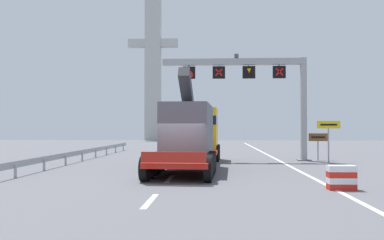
# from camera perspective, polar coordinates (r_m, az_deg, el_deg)

# --- Properties ---
(ground) EXTENTS (112.00, 112.00, 0.00)m
(ground) POSITION_cam_1_polar(r_m,az_deg,el_deg) (19.06, -2.11, -8.00)
(ground) COLOR #5B5B60
(lane_markings) EXTENTS (0.20, 53.63, 0.01)m
(lane_markings) POSITION_cam_1_polar(r_m,az_deg,el_deg) (38.47, 0.12, -4.47)
(lane_markings) COLOR silver
(lane_markings) RESTS_ON ground
(edge_line_right) EXTENTS (0.20, 63.00, 0.01)m
(edge_line_right) POSITION_cam_1_polar(r_m,az_deg,el_deg) (31.24, 11.40, -5.25)
(edge_line_right) COLOR silver
(edge_line_right) RESTS_ON ground
(overhead_lane_gantry) EXTENTS (10.34, 0.90, 7.49)m
(overhead_lane_gantry) POSITION_cam_1_polar(r_m,az_deg,el_deg) (29.52, 8.70, 5.62)
(overhead_lane_gantry) COLOR #9EA0A5
(overhead_lane_gantry) RESTS_ON ground
(heavy_haul_truck_red) EXTENTS (3.57, 14.15, 5.30)m
(heavy_haul_truck_red) POSITION_cam_1_polar(r_m,az_deg,el_deg) (24.84, 0.13, -1.78)
(heavy_haul_truck_red) COLOR red
(heavy_haul_truck_red) RESTS_ON ground
(exit_sign_yellow) EXTENTS (1.51, 0.15, 2.74)m
(exit_sign_yellow) POSITION_cam_1_polar(r_m,az_deg,el_deg) (28.73, 18.34, -1.45)
(exit_sign_yellow) COLOR #9EA0A5
(exit_sign_yellow) RESTS_ON ground
(tourist_info_sign_brown) EXTENTS (1.31, 0.15, 1.89)m
(tourist_info_sign_brown) POSITION_cam_1_polar(r_m,az_deg,el_deg) (30.42, 17.02, -2.67)
(tourist_info_sign_brown) COLOR #9EA0A5
(tourist_info_sign_brown) RESTS_ON ground
(crash_barrier_striped) EXTENTS (1.01, 0.51, 0.90)m
(crash_barrier_striped) POSITION_cam_1_polar(r_m,az_deg,el_deg) (16.40, 19.93, -7.49)
(crash_barrier_striped) COLOR red
(crash_barrier_striped) RESTS_ON ground
(guardrail_left) EXTENTS (0.13, 25.53, 0.76)m
(guardrail_left) POSITION_cam_1_polar(r_m,az_deg,el_deg) (31.03, -14.09, -4.24)
(guardrail_left) COLOR #999EA3
(guardrail_left) RESTS_ON ground
(bridge_pylon_distant) EXTENTS (9.00, 2.00, 28.49)m
(bridge_pylon_distant) POSITION_cam_1_polar(r_m,az_deg,el_deg) (76.30, -5.40, 8.26)
(bridge_pylon_distant) COLOR #B7B7B2
(bridge_pylon_distant) RESTS_ON ground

